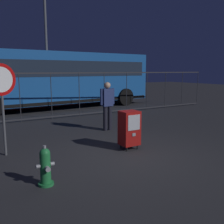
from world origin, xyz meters
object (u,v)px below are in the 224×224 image
object	(u,v)px
newspaper_box_primary	(129,128)
stop_sign	(2,90)
fire_hydrant	(45,167)
bus_near	(58,77)
street_light_far_right	(45,23)
pedestrian	(107,103)

from	to	relation	value
newspaper_box_primary	stop_sign	xyz separation A→B (m)	(-2.89, 1.13, 1.03)
fire_hydrant	stop_sign	size ratio (longest dim) A/B	0.33
bus_near	street_light_far_right	size ratio (longest dim) A/B	1.34
fire_hydrant	bus_near	world-z (taller)	bus_near
fire_hydrant	newspaper_box_primary	xyz separation A→B (m)	(2.55, 1.02, 0.22)
newspaper_box_primary	bus_near	distance (m)	8.37
bus_near	street_light_far_right	bearing A→B (deg)	146.05
newspaper_box_primary	pedestrian	size ratio (longest dim) A/B	0.61
pedestrian	street_light_far_right	xyz separation A→B (m)	(-0.09, 6.35, 3.59)
newspaper_box_primary	pedestrian	world-z (taller)	pedestrian
bus_near	street_light_far_right	world-z (taller)	street_light_far_right
fire_hydrant	newspaper_box_primary	bearing A→B (deg)	21.81
newspaper_box_primary	street_light_far_right	distance (m)	9.41
newspaper_box_primary	street_light_far_right	size ratio (longest dim) A/B	0.13
pedestrian	street_light_far_right	size ratio (longest dim) A/B	0.21
fire_hydrant	newspaper_box_primary	distance (m)	2.75
stop_sign	bus_near	world-z (taller)	bus_near
newspaper_box_primary	stop_sign	world-z (taller)	stop_sign
newspaper_box_primary	bus_near	bearing A→B (deg)	83.14
stop_sign	newspaper_box_primary	bearing A→B (deg)	-21.37
pedestrian	bus_near	bearing A→B (deg)	86.19
fire_hydrant	pedestrian	size ratio (longest dim) A/B	0.45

